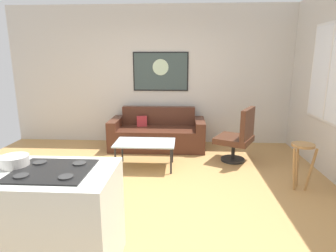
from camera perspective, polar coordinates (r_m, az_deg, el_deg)
name	(u,v)px	position (r m, az deg, el deg)	size (l,w,h in m)	color
ground	(151,193)	(3.95, -3.43, -13.25)	(6.40, 6.40, 0.04)	tan
back_wall	(164,76)	(5.96, -0.91, 10.01)	(6.40, 0.05, 2.80)	beige
couch	(157,134)	(5.68, -2.13, -1.68)	(1.85, 0.81, 0.79)	#4B271A
coffee_table	(145,144)	(4.63, -4.64, -3.65)	(0.97, 0.59, 0.43)	silver
armchair	(239,136)	(5.01, 14.00, -1.98)	(0.78, 0.79, 0.95)	black
bar_stool	(302,155)	(4.23, 25.34, -5.34)	(0.34, 0.33, 0.65)	#A67744
kitchen_counter	(25,220)	(2.76, -26.74, -16.51)	(1.52, 0.71, 0.91)	silver
mixing_bowl	(15,162)	(2.67, -28.46, -6.30)	(0.23, 0.23, 0.09)	silver
wall_painting	(161,71)	(5.92, -1.49, 10.89)	(1.13, 0.03, 0.79)	black
window	(330,73)	(4.91, 29.71, 9.28)	(0.03, 1.20, 1.49)	silver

